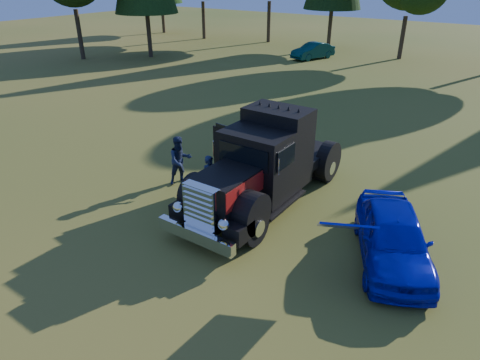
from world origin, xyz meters
name	(u,v)px	position (x,y,z in m)	size (l,w,h in m)	color
ground	(239,228)	(0.00, 0.00, 0.00)	(120.00, 120.00, 0.00)	#3F5719
diamond_t_truck	(262,168)	(-0.26, 1.66, 1.28)	(3.37, 7.16, 3.00)	black
hotrod_coupe	(393,236)	(4.14, 1.03, 0.72)	(3.33, 4.48, 1.89)	#071AA1
spectator_near	(210,178)	(-1.80, 0.92, 0.78)	(0.57, 0.37, 1.55)	#1D1F44
spectator_far	(180,160)	(-3.42, 1.26, 0.88)	(0.85, 0.66, 1.76)	#1A223E
distant_teal_car	(313,51)	(-10.04, 25.23, 0.66)	(1.39, 3.98, 1.31)	#0A2F40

